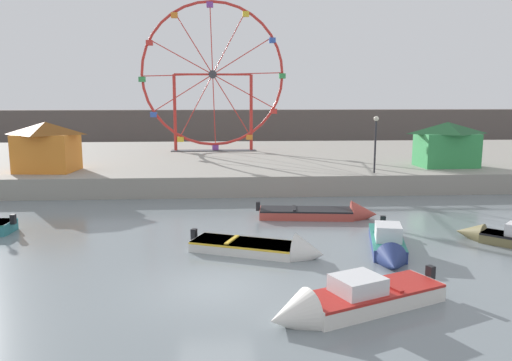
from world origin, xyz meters
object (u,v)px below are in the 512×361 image
carnival_booth_orange_canopy (47,146)px  motorboat_white_red_stripe (345,302)px  motorboat_faded_red (328,213)px  motorboat_pale_grey (271,249)px  promenade_lamp_far (376,136)px  ferris_wheel_red_frame (213,77)px  carnival_booth_green_kiosk (447,144)px  motorboat_navy_blue (388,245)px

carnival_booth_orange_canopy → motorboat_white_red_stripe: bearing=-48.0°
motorboat_faded_red → carnival_booth_orange_canopy: (-16.62, 8.79, 2.68)m
motorboat_white_red_stripe → motorboat_pale_grey: bearing=-97.6°
motorboat_pale_grey → motorboat_faded_red: bearing=81.3°
motorboat_white_red_stripe → promenade_lamp_far: 19.23m
motorboat_pale_grey → ferris_wheel_red_frame: (-2.63, 26.48, 7.59)m
motorboat_white_red_stripe → carnival_booth_orange_canopy: bearing=-77.3°
motorboat_faded_red → ferris_wheel_red_frame: bearing=113.1°
motorboat_pale_grey → promenade_lamp_far: promenade_lamp_far is taller
motorboat_pale_grey → carnival_booth_green_kiosk: size_ratio=1.25×
carnival_booth_green_kiosk → promenade_lamp_far: 6.42m
motorboat_faded_red → motorboat_navy_blue: bearing=-72.2°
carnival_booth_orange_canopy → promenade_lamp_far: size_ratio=1.15×
carnival_booth_green_kiosk → motorboat_faded_red: bearing=-140.2°
motorboat_pale_grey → ferris_wheel_red_frame: size_ratio=0.42×
motorboat_white_red_stripe → motorboat_faded_red: 11.35m
motorboat_faded_red → carnival_booth_orange_canopy: size_ratio=1.47×
motorboat_pale_grey → ferris_wheel_red_frame: bearing=118.0°
motorboat_faded_red → promenade_lamp_far: bearing=63.6°
ferris_wheel_red_frame → carnival_booth_green_kiosk: bearing=-35.2°
motorboat_navy_blue → ferris_wheel_red_frame: bearing=-151.0°
motorboat_white_red_stripe → carnival_booth_green_kiosk: carnival_booth_green_kiosk is taller
promenade_lamp_far → motorboat_navy_blue: bearing=-104.4°
ferris_wheel_red_frame → carnival_booth_green_kiosk: (16.27, -11.50, -4.93)m
motorboat_pale_grey → carnival_booth_green_kiosk: bearing=70.0°
motorboat_white_red_stripe → carnival_booth_green_kiosk: (12.06, 20.46, 2.54)m
motorboat_white_red_stripe → ferris_wheel_red_frame: (-4.22, 31.96, 7.47)m
carnival_booth_green_kiosk → promenade_lamp_far: promenade_lamp_far is taller
motorboat_pale_grey → motorboat_navy_blue: 4.59m
motorboat_white_red_stripe → motorboat_navy_blue: bearing=-143.3°
motorboat_navy_blue → ferris_wheel_red_frame: size_ratio=0.43×
motorboat_navy_blue → motorboat_faded_red: bearing=-155.1°
carnival_booth_orange_canopy → motorboat_pale_grey: bearing=-42.1°
promenade_lamp_far → carnival_booth_green_kiosk: bearing=23.8°
ferris_wheel_red_frame → carnival_booth_orange_canopy: (-10.56, -11.97, -4.87)m
motorboat_navy_blue → carnival_booth_green_kiosk: (9.06, 15.17, 2.55)m
motorboat_faded_red → carnival_booth_orange_canopy: bearing=159.0°
motorboat_navy_blue → motorboat_white_red_stripe: size_ratio=0.97×
motorboat_navy_blue → promenade_lamp_far: bearing=179.5°
promenade_lamp_far → motorboat_faded_red: bearing=-123.2°
motorboat_navy_blue → carnival_booth_green_kiosk: size_ratio=1.28×
ferris_wheel_red_frame → motorboat_navy_blue: bearing=-74.9°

